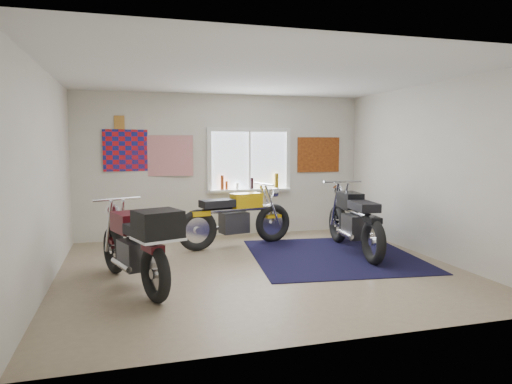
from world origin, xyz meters
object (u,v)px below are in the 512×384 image
object	(u,v)px
yellow_triumph	(236,219)
maroon_tourer	(137,245)
black_chrome_bike	(354,222)
navy_rug	(333,255)

from	to	relation	value
yellow_triumph	maroon_tourer	distance (m)	2.62
yellow_triumph	black_chrome_bike	world-z (taller)	black_chrome_bike
navy_rug	black_chrome_bike	distance (m)	0.67
yellow_triumph	black_chrome_bike	xyz separation A→B (m)	(1.74, -0.97, 0.02)
navy_rug	yellow_triumph	bearing A→B (deg)	140.08
yellow_triumph	maroon_tourer	bearing A→B (deg)	-143.73
black_chrome_bike	maroon_tourer	xyz separation A→B (m)	(-3.44, -1.03, 0.05)
navy_rug	maroon_tourer	size ratio (longest dim) A/B	1.26
yellow_triumph	black_chrome_bike	distance (m)	1.99
navy_rug	yellow_triumph	distance (m)	1.78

